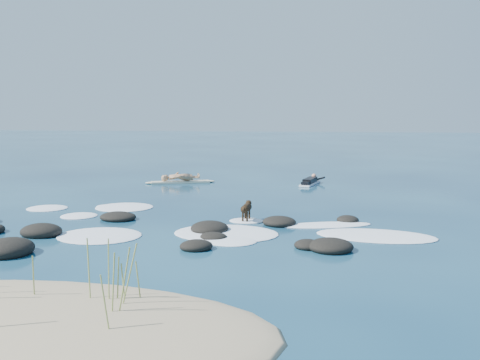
# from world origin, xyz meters

# --- Properties ---
(ground) EXTENTS (160.00, 160.00, 0.00)m
(ground) POSITION_xyz_m (0.00, 0.00, 0.00)
(ground) COLOR #0A2642
(ground) RESTS_ON ground
(sand_dune) EXTENTS (9.00, 4.40, 0.60)m
(sand_dune) POSITION_xyz_m (0.00, -8.20, 0.00)
(sand_dune) COLOR #9E8966
(sand_dune) RESTS_ON ground
(dune_grass) EXTENTS (3.43, 1.81, 1.20)m
(dune_grass) POSITION_xyz_m (0.65, -7.77, 0.62)
(dune_grass) COLOR #89994A
(dune_grass) RESTS_ON ground
(reef_rocks) EXTENTS (12.52, 6.28, 0.52)m
(reef_rocks) POSITION_xyz_m (-0.40, -1.68, 0.10)
(reef_rocks) COLOR black
(reef_rocks) RESTS_ON ground
(breaking_foam) EXTENTS (14.92, 8.15, 0.12)m
(breaking_foam) POSITION_xyz_m (0.52, -0.49, 0.01)
(breaking_foam) COLOR white
(breaking_foam) RESTS_ON ground
(standing_surfer_rig) EXTENTS (3.30, 1.55, 1.94)m
(standing_surfer_rig) POSITION_xyz_m (-1.88, 9.39, 0.77)
(standing_surfer_rig) COLOR beige
(standing_surfer_rig) RESTS_ON ground
(paddling_surfer_rig) EXTENTS (1.22, 2.47, 0.43)m
(paddling_surfer_rig) POSITION_xyz_m (4.41, 9.89, 0.15)
(paddling_surfer_rig) COLOR white
(paddling_surfer_rig) RESTS_ON ground
(dog) EXTENTS (0.30, 1.04, 0.66)m
(dog) POSITION_xyz_m (2.62, 0.70, 0.44)
(dog) COLOR black
(dog) RESTS_ON ground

